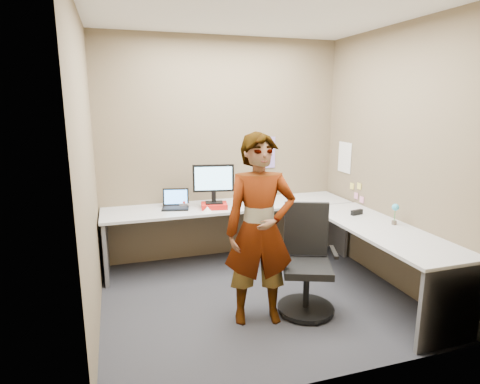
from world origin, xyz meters
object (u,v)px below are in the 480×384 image
object	(u,v)px
desk	(283,227)
office_chair	(306,269)
monitor	(213,180)
person	(260,230)

from	to	relation	value
desk	office_chair	distance (m)	0.75
desk	monitor	distance (m)	0.95
monitor	office_chair	distance (m)	1.51
monitor	person	distance (m)	1.30
desk	person	distance (m)	0.98
monitor	office_chair	xyz separation A→B (m)	(0.58, -1.24, -0.65)
monitor	person	size ratio (longest dim) A/B	0.28
desk	monitor	bearing A→B (deg)	141.82
desk	monitor	world-z (taller)	monitor
desk	office_chair	xyz separation A→B (m)	(-0.07, -0.73, -0.18)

